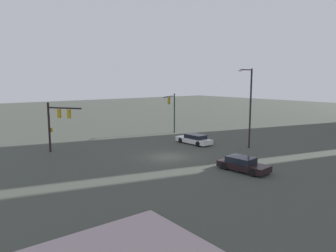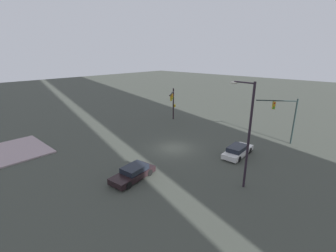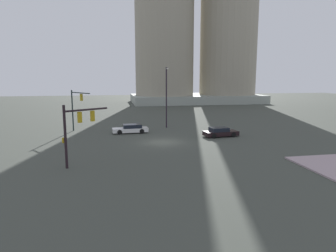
% 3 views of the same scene
% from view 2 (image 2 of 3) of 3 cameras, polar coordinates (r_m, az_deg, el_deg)
% --- Properties ---
extents(ground_plane, '(187.31, 187.31, 0.00)m').
position_cam_2_polar(ground_plane, '(28.68, 1.47, -5.46)').
color(ground_plane, '#3E423A').
extents(traffic_signal_near_corner, '(2.88, 4.17, 5.86)m').
position_cam_2_polar(traffic_signal_near_corner, '(32.49, 26.85, 2.90)').
color(traffic_signal_near_corner, black).
rests_on(traffic_signal_near_corner, ground).
extents(traffic_signal_opposite_side, '(3.86, 2.46, 5.45)m').
position_cam_2_polar(traffic_signal_opposite_side, '(39.36, 1.15, 6.37)').
color(traffic_signal_opposite_side, black).
rests_on(traffic_signal_opposite_side, ground).
extents(streetlamp_curved_arm, '(0.45, 2.21, 9.13)m').
position_cam_2_polar(streetlamp_curved_arm, '(19.99, 18.93, -0.92)').
color(streetlamp_curved_arm, black).
rests_on(streetlamp_curved_arm, ground).
extents(sedan_car_approaching, '(4.95, 2.02, 1.21)m').
position_cam_2_polar(sedan_car_approaching, '(27.67, 16.76, -5.84)').
color(sedan_car_approaching, silver).
rests_on(sedan_car_approaching, ground).
extents(sedan_car_waiting_far, '(4.62, 2.29, 1.21)m').
position_cam_2_polar(sedan_car_waiting_far, '(22.13, -8.54, -11.37)').
color(sedan_car_waiting_far, black).
rests_on(sedan_car_waiting_far, ground).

